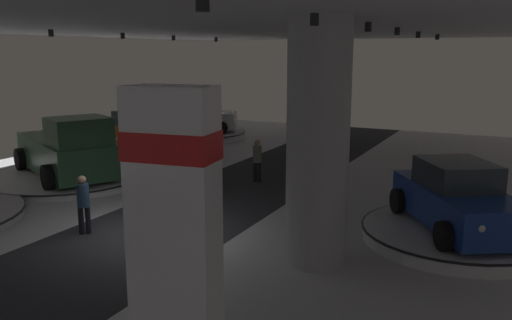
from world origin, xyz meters
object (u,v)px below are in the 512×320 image
Objects in this scene: column_right at (318,144)px; display_platform_mid_right at (455,234)px; visitor_walking_near at (83,201)px; display_car_far_left at (137,130)px; pickup_truck_mid_left at (68,151)px; display_platform_mid_left at (67,177)px; visitor_walking_far at (257,158)px; brand_sign_pylon at (175,253)px; display_car_deep_left at (197,117)px; display_car_mid_right at (457,199)px; display_platform_deep_left at (198,134)px; display_platform_far_left at (137,149)px.

column_right is 4.66m from display_platform_mid_right.
display_car_far_left is at bearing 121.82° from visitor_walking_near.
column_right is 14.98m from display_car_far_left.
display_platform_mid_left is at bearing 152.98° from pickup_truck_mid_left.
visitor_walking_near is (5.98, -9.63, -0.21)m from display_car_far_left.
visitor_walking_near is at bearing -102.64° from visitor_walking_far.
visitor_walking_far is at bearing 111.50° from brand_sign_pylon.
display_car_deep_left is 2.87× the size of visitor_walking_near.
display_car_mid_right is 1.04× the size of display_car_far_left.
display_platform_deep_left is 3.32× the size of visitor_walking_far.
display_platform_deep_left is 0.93× the size of pickup_truck_mid_left.
display_car_mid_right is at bearing 73.10° from brand_sign_pylon.
display_car_far_left is (-0.11, -5.16, 0.91)m from display_platform_deep_left.
display_car_deep_left is (-0.03, -0.01, 0.93)m from display_platform_deep_left.
display_car_deep_left is 10.93m from pickup_truck_mid_left.
visitor_walking_near is at bearing -157.06° from display_car_mid_right.
display_car_deep_left is at bearing 134.36° from visitor_walking_far.
visitor_walking_near reaches higher than display_platform_far_left.
brand_sign_pylon is 23.11m from display_platform_deep_left.
display_platform_mid_right is 0.79× the size of display_platform_mid_left.
display_car_deep_left is at bearing 131.01° from column_right.
brand_sign_pylon reaches higher than pickup_truck_mid_left.
display_car_deep_left reaches higher than display_platform_deep_left.
display_platform_deep_left is 1.13× the size of display_platform_far_left.
display_platform_mid_right is at bearing -57.75° from display_car_mid_right.
brand_sign_pylon is 0.96× the size of display_car_deep_left.
display_car_deep_left is 10.72m from visitor_walking_far.
display_car_deep_left is 0.98× the size of display_platform_far_left.
brand_sign_pylon is 12.84m from visitor_walking_far.
display_car_mid_right is (-0.02, 0.03, 0.93)m from display_platform_mid_right.
visitor_walking_near is at bearing -171.09° from column_right.
pickup_truck_mid_left is 3.57× the size of visitor_walking_near.
visitor_walking_near is at bearing -58.11° from display_platform_far_left.
pickup_truck_mid_left reaches higher than visitor_walking_far.
brand_sign_pylon is 0.93× the size of display_platform_mid_right.
pickup_truck_mid_left is at bearing 141.21° from brand_sign_pylon.
visitor_walking_far is (-4.53, 6.16, -1.84)m from column_right.
display_car_mid_right is at bearing -24.93° from visitor_walking_far.
column_right is at bearing -35.53° from display_platform_far_left.
display_platform_mid_right is 0.93m from display_car_mid_right.
brand_sign_pylon is at bearing -58.08° from display_car_deep_left.
pickup_truck_mid_left is (-10.81, 8.69, -1.06)m from brand_sign_pylon.
visitor_walking_near is at bearing -58.18° from display_car_far_left.
brand_sign_pylon reaches higher than display_platform_mid_left.
display_platform_mid_right is at bearing -21.60° from display_platform_far_left.
pickup_truck_mid_left is at bearing -27.02° from display_platform_mid_left.
display_platform_mid_left is at bearing -84.28° from display_car_deep_left.
display_car_far_left is (-14.85, 5.91, 0.92)m from display_platform_mid_right.
display_car_far_left is (-12.10, 8.67, -1.63)m from column_right.
column_right is 1.27× the size of display_car_far_left.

